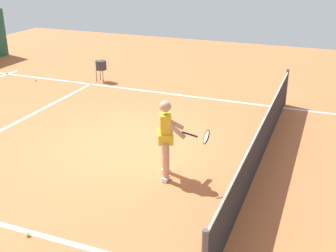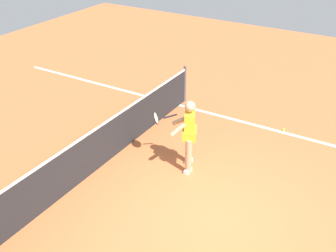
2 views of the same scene
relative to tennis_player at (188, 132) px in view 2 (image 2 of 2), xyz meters
The scene contains 5 objects.
ground_plane 1.89m from the tennis_player, 134.14° to the right, with size 24.23×24.23×0.00m, color #C66638.
sideline_right_marking 2.86m from the tennis_player, 26.22° to the right, with size 0.10×16.64×0.01m, color white.
court_net 2.00m from the tennis_player, 126.59° to the left, with size 7.94×0.08×1.04m.
tennis_player is the anchor object (origin of this frame).
tennis_ball_mid 2.96m from the tennis_player, 26.98° to the right, with size 0.07×0.07×0.07m, color #D1E533.
Camera 2 is at (-5.19, -2.11, 5.05)m, focal length 44.10 mm.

